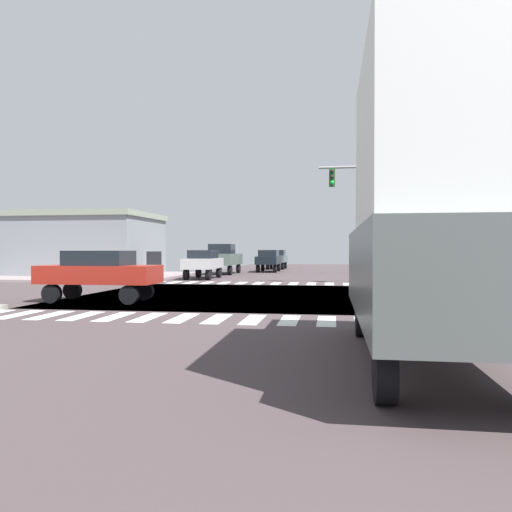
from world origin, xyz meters
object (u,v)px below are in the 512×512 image
(box_truck_outer_1, at_px, (431,210))
(sedan_inner_5, at_px, (269,259))
(pickup_queued_1, at_px, (224,258))
(bank_building, at_px, (54,244))
(traffic_signal_mast, at_px, (389,192))
(sedan_middle_4, at_px, (99,271))
(sedan_farside_2, at_px, (277,258))
(street_lamp, at_px, (390,218))
(sedan_nearside_1, at_px, (203,262))

(box_truck_outer_1, xyz_separation_m, sedan_inner_5, (-7.00, 33.94, -1.45))
(pickup_queued_1, bearing_deg, bank_building, 16.51)
(bank_building, xyz_separation_m, pickup_queued_1, (12.19, 3.61, -1.02))
(pickup_queued_1, bearing_deg, traffic_signal_mast, 137.53)
(traffic_signal_mast, relative_size, bank_building, 0.41)
(sedan_middle_4, distance_m, sedan_inner_5, 25.45)
(sedan_farside_2, distance_m, sedan_middle_4, 31.69)
(traffic_signal_mast, xyz_separation_m, box_truck_outer_1, (-1.43, -19.18, -2.47))
(street_lamp, height_order, sedan_farside_2, street_lamp)
(bank_building, bearing_deg, street_lamp, 7.95)
(bank_building, distance_m, sedan_middle_4, 21.20)
(sedan_nearside_1, xyz_separation_m, sedan_farside_2, (3.00, 16.90, 0.00))
(sedan_farside_2, xyz_separation_m, pickup_queued_1, (-3.00, -10.56, 0.17))
(sedan_farside_2, xyz_separation_m, box_truck_outer_1, (7.00, -40.21, 1.45))
(box_truck_outer_1, bearing_deg, street_lamp, 84.83)
(sedan_middle_4, bearing_deg, sedan_nearside_1, -0.30)
(street_lamp, bearing_deg, bank_building, -172.05)
(street_lamp, height_order, bank_building, street_lamp)
(bank_building, relative_size, sedan_farside_2, 3.84)
(bank_building, distance_m, box_truck_outer_1, 34.21)
(sedan_middle_4, bearing_deg, sedan_farside_2, -5.57)
(street_lamp, distance_m, sedan_inner_5, 11.10)
(box_truck_outer_1, bearing_deg, pickup_queued_1, 108.64)
(traffic_signal_mast, bearing_deg, pickup_queued_1, 137.53)
(street_lamp, distance_m, bank_building, 25.17)
(street_lamp, bearing_deg, sedan_inner_5, 155.36)
(traffic_signal_mast, xyz_separation_m, sedan_farside_2, (-8.43, 21.03, -3.91))
(sedan_middle_4, xyz_separation_m, sedan_inner_5, (3.08, 25.27, 0.00))
(sedan_nearside_1, height_order, sedan_middle_4, same)
(street_lamp, relative_size, sedan_inner_5, 1.64)
(bank_building, relative_size, sedan_nearside_1, 3.84)
(box_truck_outer_1, bearing_deg, sedan_farside_2, 99.88)
(street_lamp, xyz_separation_m, sedan_nearside_1, (-12.67, -6.19, -3.18))
(bank_building, bearing_deg, sedan_middle_4, -55.11)
(traffic_signal_mast, height_order, pickup_queued_1, traffic_signal_mast)
(bank_building, height_order, pickup_queued_1, bank_building)
(street_lamp, distance_m, pickup_queued_1, 13.02)
(traffic_signal_mast, distance_m, pickup_queued_1, 15.95)
(traffic_signal_mast, relative_size, sedan_farside_2, 1.59)
(street_lamp, bearing_deg, box_truck_outer_1, -95.17)
(bank_building, bearing_deg, box_truck_outer_1, -49.57)
(sedan_farside_2, height_order, sedan_middle_4, same)
(bank_building, relative_size, sedan_inner_5, 3.84)
(sedan_farside_2, bearing_deg, sedan_nearside_1, 79.93)
(traffic_signal_mast, distance_m, sedan_middle_4, 16.07)
(traffic_signal_mast, distance_m, sedan_inner_5, 17.44)
(pickup_queued_1, relative_size, sedan_inner_5, 1.19)
(street_lamp, relative_size, sedan_nearside_1, 1.64)
(box_truck_outer_1, relative_size, sedan_inner_5, 1.67)
(sedan_middle_4, relative_size, box_truck_outer_1, 0.60)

